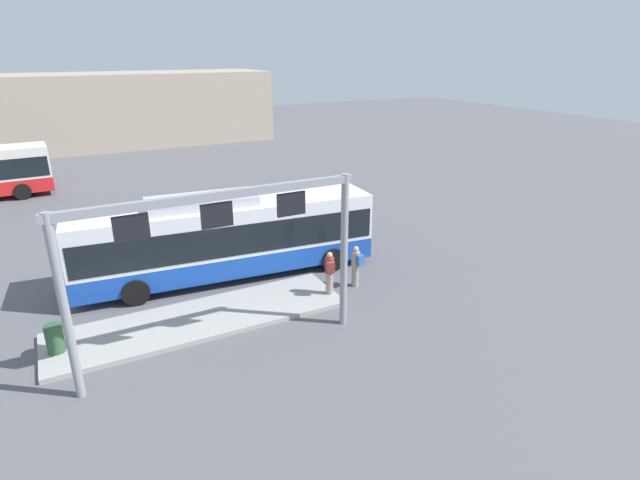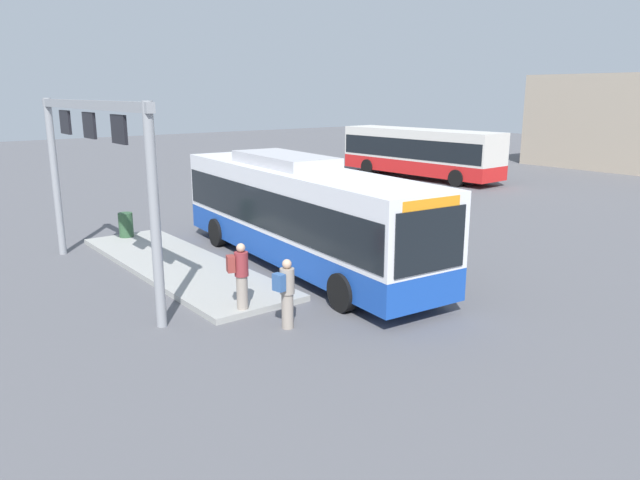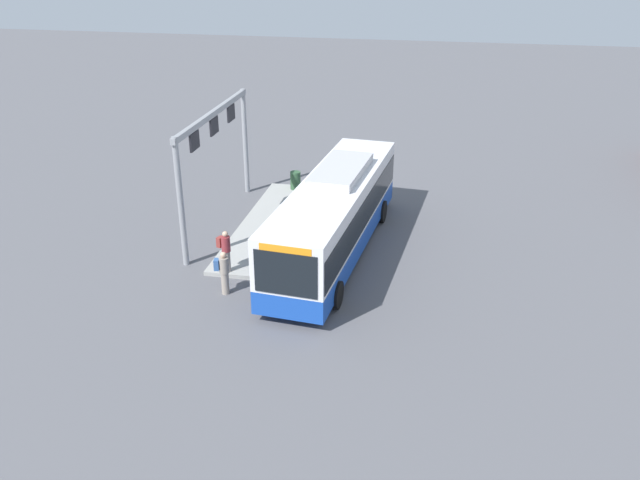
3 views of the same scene
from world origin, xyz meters
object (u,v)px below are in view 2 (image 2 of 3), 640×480
(bus_main, at_px, (299,209))
(person_waiting_near, at_px, (286,292))
(person_boarding, at_px, (240,274))
(trash_bin, at_px, (126,225))
(bus_background_left, at_px, (420,150))

(bus_main, distance_m, person_waiting_near, 5.33)
(person_boarding, xyz_separation_m, trash_bin, (-9.20, 0.53, -0.44))
(person_waiting_near, bearing_deg, person_boarding, 95.94)
(person_boarding, height_order, person_waiting_near, person_boarding)
(bus_main, xyz_separation_m, trash_bin, (-6.53, -3.18, -1.20))
(bus_background_left, bearing_deg, trash_bin, -79.50)
(person_boarding, bearing_deg, person_waiting_near, -55.18)
(bus_main, distance_m, bus_background_left, 21.21)
(bus_main, height_order, trash_bin, bus_main)
(bus_main, relative_size, person_boarding, 7.21)
(person_waiting_near, bearing_deg, bus_background_left, 26.56)
(person_waiting_near, relative_size, trash_bin, 1.86)
(bus_main, height_order, person_boarding, bus_main)
(person_boarding, relative_size, trash_bin, 1.86)
(bus_background_left, bearing_deg, person_boarding, -59.45)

